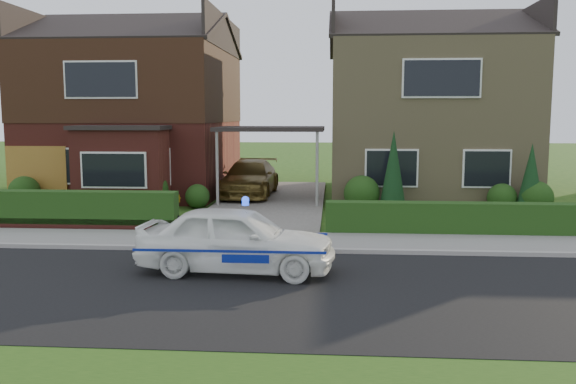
{
  "coord_description": "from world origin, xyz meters",
  "views": [
    {
      "loc": [
        2.23,
        -10.82,
        3.21
      ],
      "look_at": [
        1.17,
        3.5,
        1.38
      ],
      "focal_mm": 38.0,
      "sensor_mm": 36.0,
      "label": 1
    }
  ],
  "objects": [
    {
      "name": "hedge_left",
      "position": [
        -5.8,
        5.45,
        0.0
      ],
      "size": [
        7.5,
        0.55,
        0.9
      ],
      "primitive_type": "cube",
      "color": "black",
      "rests_on": "ground"
    },
    {
      "name": "house_left",
      "position": [
        -5.78,
        13.9,
        3.81
      ],
      "size": [
        7.5,
        9.53,
        7.25
      ],
      "color": "maroon",
      "rests_on": "ground"
    },
    {
      "name": "sidewalk",
      "position": [
        0.0,
        4.1,
        0.05
      ],
      "size": [
        60.0,
        2.0,
        0.1
      ],
      "primitive_type": "cube",
      "color": "slate",
      "rests_on": "ground"
    },
    {
      "name": "shrub_left_near",
      "position": [
        -2.4,
        9.6,
        0.42
      ],
      "size": [
        0.84,
        0.84,
        0.84
      ],
      "primitive_type": "sphere",
      "color": "black",
      "rests_on": "ground"
    },
    {
      "name": "garage_door",
      "position": [
        -8.25,
        9.96,
        1.05
      ],
      "size": [
        2.2,
        0.1,
        2.1
      ],
      "primitive_type": "cube",
      "color": "brown",
      "rests_on": "ground"
    },
    {
      "name": "kerb",
      "position": [
        0.0,
        3.05,
        0.06
      ],
      "size": [
        60.0,
        0.16,
        0.12
      ],
      "primitive_type": "cube",
      "color": "#9E9993",
      "rests_on": "ground"
    },
    {
      "name": "house_right",
      "position": [
        5.8,
        13.99,
        3.66
      ],
      "size": [
        7.5,
        8.06,
        7.25
      ],
      "color": "#9D8B60",
      "rests_on": "ground"
    },
    {
      "name": "potted_plant_b",
      "position": [
        -2.5,
        6.83,
        0.41
      ],
      "size": [
        0.57,
        0.52,
        0.83
      ],
      "primitive_type": "imported",
      "rotation": [
        0.0,
        0.0,
        0.43
      ],
      "color": "gray",
      "rests_on": "ground"
    },
    {
      "name": "shrub_right_mid",
      "position": [
        7.8,
        9.5,
        0.48
      ],
      "size": [
        0.96,
        0.96,
        0.96
      ],
      "primitive_type": "sphere",
      "color": "black",
      "rests_on": "ground"
    },
    {
      "name": "police_car",
      "position": [
        0.29,
        1.2,
        0.68
      ],
      "size": [
        3.68,
        4.11,
        1.53
      ],
      "rotation": [
        0.0,
        0.0,
        1.49
      ],
      "color": "white",
      "rests_on": "ground"
    },
    {
      "name": "conifer_a",
      "position": [
        4.2,
        9.2,
        1.3
      ],
      "size": [
        0.9,
        0.9,
        2.6
      ],
      "primitive_type": "cone",
      "color": "black",
      "rests_on": "ground"
    },
    {
      "name": "conifer_b",
      "position": [
        8.6,
        9.2,
        1.1
      ],
      "size": [
        0.9,
        0.9,
        2.2
      ],
      "primitive_type": "cone",
      "color": "black",
      "rests_on": "ground"
    },
    {
      "name": "potted_plant_c",
      "position": [
        -4.06,
        9.0,
        0.39
      ],
      "size": [
        0.55,
        0.55,
        0.77
      ],
      "primitive_type": "imported",
      "rotation": [
        0.0,
        0.0,
        1.26
      ],
      "color": "gray",
      "rests_on": "ground"
    },
    {
      "name": "potted_plant_a",
      "position": [
        -3.66,
        9.0,
        0.37
      ],
      "size": [
        0.45,
        0.35,
        0.75
      ],
      "primitive_type": "imported",
      "rotation": [
        0.0,
        0.0,
        0.24
      ],
      "color": "gray",
      "rests_on": "ground"
    },
    {
      "name": "driveway",
      "position": [
        0.0,
        11.0,
        0.06
      ],
      "size": [
        3.8,
        12.0,
        0.12
      ],
      "primitive_type": "cube",
      "color": "#666059",
      "rests_on": "ground"
    },
    {
      "name": "shrub_left_mid",
      "position": [
        -4.0,
        9.3,
        0.66
      ],
      "size": [
        1.32,
        1.32,
        1.32
      ],
      "primitive_type": "sphere",
      "color": "black",
      "rests_on": "ground"
    },
    {
      "name": "dwarf_wall",
      "position": [
        -5.8,
        5.3,
        0.18
      ],
      "size": [
        7.7,
        0.25,
        0.36
      ],
      "primitive_type": "cube",
      "color": "maroon",
      "rests_on": "ground"
    },
    {
      "name": "driveway_car",
      "position": [
        -0.95,
        12.21,
        0.79
      ],
      "size": [
        2.0,
        4.64,
        1.33
      ],
      "primitive_type": "imported",
      "rotation": [
        0.0,
        0.0,
        -0.03
      ],
      "color": "brown",
      "rests_on": "driveway"
    },
    {
      "name": "shrub_right_far",
      "position": [
        8.8,
        9.2,
        0.54
      ],
      "size": [
        1.08,
        1.08,
        1.08
      ],
      "primitive_type": "sphere",
      "color": "black",
      "rests_on": "ground"
    },
    {
      "name": "shrub_right_near",
      "position": [
        3.2,
        9.4,
        0.6
      ],
      "size": [
        1.2,
        1.2,
        1.2
      ],
      "primitive_type": "sphere",
      "color": "black",
      "rests_on": "ground"
    },
    {
      "name": "shrub_left_far",
      "position": [
        -8.5,
        9.5,
        0.54
      ],
      "size": [
        1.08,
        1.08,
        1.08
      ],
      "primitive_type": "sphere",
      "color": "black",
      "rests_on": "ground"
    },
    {
      "name": "carport_link",
      "position": [
        0.0,
        10.95,
        2.66
      ],
      "size": [
        3.8,
        3.0,
        2.77
      ],
      "color": "black",
      "rests_on": "ground"
    },
    {
      "name": "road",
      "position": [
        0.0,
        0.0,
        0.0
      ],
      "size": [
        60.0,
        6.0,
        0.02
      ],
      "primitive_type": "cube",
      "color": "black",
      "rests_on": "ground"
    },
    {
      "name": "hedge_right",
      "position": [
        5.8,
        5.35,
        0.0
      ],
      "size": [
        7.5,
        0.55,
        0.8
      ],
      "primitive_type": "cube",
      "color": "black",
      "rests_on": "ground"
    },
    {
      "name": "ground",
      "position": [
        0.0,
        0.0,
        0.0
      ],
      "size": [
        120.0,
        120.0,
        0.0
      ],
      "primitive_type": "plane",
      "color": "#1F4612",
      "rests_on": "ground"
    }
  ]
}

